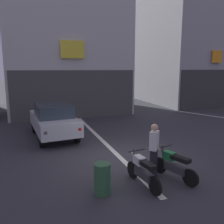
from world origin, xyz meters
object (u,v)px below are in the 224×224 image
(car_silver_crossing_near, at_px, (53,120))
(motorcycle_green_row_left_mid, at_px, (174,165))
(motorcycle_white_row_leftmost, at_px, (143,171))
(person_by_motorcycles, at_px, (154,150))
(trash_bin, at_px, (102,179))

(car_silver_crossing_near, height_order, motorcycle_green_row_left_mid, car_silver_crossing_near)
(motorcycle_white_row_leftmost, height_order, person_by_motorcycles, person_by_motorcycles)
(motorcycle_white_row_leftmost, relative_size, trash_bin, 1.96)
(motorcycle_white_row_leftmost, xyz_separation_m, trash_bin, (-1.22, -0.04, -0.03))
(car_silver_crossing_near, distance_m, trash_bin, 5.90)
(trash_bin, bearing_deg, motorcycle_white_row_leftmost, 1.76)
(motorcycle_white_row_leftmost, height_order, motorcycle_green_row_left_mid, same)
(motorcycle_white_row_leftmost, distance_m, motorcycle_green_row_left_mid, 1.07)
(trash_bin, bearing_deg, car_silver_crossing_near, 96.37)
(car_silver_crossing_near, bearing_deg, motorcycle_white_row_leftmost, -72.13)
(motorcycle_green_row_left_mid, bearing_deg, person_by_motorcycles, 137.52)
(motorcycle_green_row_left_mid, distance_m, person_by_motorcycles, 0.74)
(motorcycle_green_row_left_mid, bearing_deg, motorcycle_white_row_leftmost, -177.25)
(motorcycle_green_row_left_mid, xyz_separation_m, trash_bin, (-2.29, -0.09, -0.03))
(motorcycle_green_row_left_mid, relative_size, person_by_motorcycles, 0.96)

